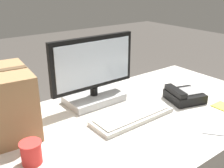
{
  "coord_description": "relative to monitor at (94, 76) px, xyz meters",
  "views": [
    {
      "loc": [
        -0.76,
        -0.9,
        1.39
      ],
      "look_at": [
        0.01,
        0.13,
        0.88
      ],
      "focal_mm": 42.0,
      "sensor_mm": 36.0,
      "label": 1
    }
  ],
  "objects": [
    {
      "name": "sticky_note_pad",
      "position": [
        0.54,
        -0.49,
        -0.15
      ],
      "size": [
        0.1,
        0.1,
        0.01
      ],
      "color": "#E5DB4C",
      "rests_on": "office_desk"
    },
    {
      "name": "keyboard",
      "position": [
        0.05,
        -0.28,
        -0.14
      ],
      "size": [
        0.44,
        0.17,
        0.03
      ],
      "rotation": [
        0.0,
        0.0,
        0.01
      ],
      "color": "beige",
      "rests_on": "office_desk"
    },
    {
      "name": "monitor",
      "position": [
        0.0,
        0.0,
        0.0
      ],
      "size": [
        0.52,
        0.2,
        0.38
      ],
      "color": "#B7B7B7",
      "rests_on": "office_desk"
    },
    {
      "name": "desk_phone",
      "position": [
        0.43,
        -0.3,
        -0.13
      ],
      "size": [
        0.23,
        0.23,
        0.08
      ],
      "rotation": [
        0.0,
        0.0,
        -0.3
      ],
      "color": "black",
      "rests_on": "office_desk"
    },
    {
      "name": "paper_cup_left",
      "position": [
        -0.49,
        -0.32,
        -0.11
      ],
      "size": [
        0.09,
        0.09,
        0.09
      ],
      "color": "red",
      "rests_on": "office_desk"
    }
  ]
}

